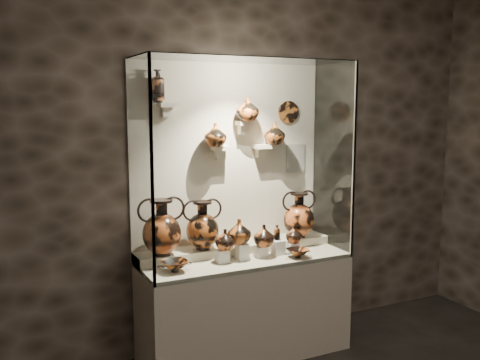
% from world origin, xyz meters
% --- Properties ---
extents(wall_back, '(5.00, 0.02, 3.20)m').
position_xyz_m(wall_back, '(0.00, 2.50, 1.60)').
color(wall_back, '#2D251C').
rests_on(wall_back, ground).
extents(plinth, '(1.70, 0.60, 0.80)m').
position_xyz_m(plinth, '(0.00, 2.18, 0.40)').
color(plinth, beige).
rests_on(plinth, floor).
extents(front_tier, '(1.68, 0.58, 0.03)m').
position_xyz_m(front_tier, '(0.00, 2.18, 0.82)').
color(front_tier, '#BDB192').
rests_on(front_tier, plinth).
extents(rear_tier, '(1.70, 0.25, 0.10)m').
position_xyz_m(rear_tier, '(0.00, 2.35, 0.85)').
color(rear_tier, '#BDB192').
rests_on(rear_tier, plinth).
extents(back_panel, '(1.70, 0.03, 1.60)m').
position_xyz_m(back_panel, '(0.00, 2.50, 1.60)').
color(back_panel, beige).
rests_on(back_panel, plinth).
extents(glass_front, '(1.70, 0.01, 1.60)m').
position_xyz_m(glass_front, '(0.00, 1.88, 1.60)').
color(glass_front, white).
rests_on(glass_front, plinth).
extents(glass_left, '(0.01, 0.60, 1.60)m').
position_xyz_m(glass_left, '(-0.85, 2.18, 1.60)').
color(glass_left, white).
rests_on(glass_left, plinth).
extents(glass_right, '(0.01, 0.60, 1.60)m').
position_xyz_m(glass_right, '(0.85, 2.18, 1.60)').
color(glass_right, white).
rests_on(glass_right, plinth).
extents(glass_top, '(1.70, 0.60, 0.01)m').
position_xyz_m(glass_top, '(0.00, 2.18, 2.40)').
color(glass_top, white).
rests_on(glass_top, back_panel).
extents(frame_post_left, '(0.02, 0.02, 1.60)m').
position_xyz_m(frame_post_left, '(-0.84, 1.89, 1.60)').
color(frame_post_left, gray).
rests_on(frame_post_left, plinth).
extents(frame_post_right, '(0.02, 0.02, 1.60)m').
position_xyz_m(frame_post_right, '(0.84, 1.89, 1.60)').
color(frame_post_right, gray).
rests_on(frame_post_right, plinth).
extents(pedestal_a, '(0.09, 0.09, 0.10)m').
position_xyz_m(pedestal_a, '(-0.22, 2.13, 0.88)').
color(pedestal_a, silver).
rests_on(pedestal_a, front_tier).
extents(pedestal_b, '(0.09, 0.09, 0.13)m').
position_xyz_m(pedestal_b, '(-0.05, 2.13, 0.90)').
color(pedestal_b, silver).
rests_on(pedestal_b, front_tier).
extents(pedestal_c, '(0.09, 0.09, 0.09)m').
position_xyz_m(pedestal_c, '(0.12, 2.13, 0.88)').
color(pedestal_c, silver).
rests_on(pedestal_c, front_tier).
extents(pedestal_d, '(0.09, 0.09, 0.12)m').
position_xyz_m(pedestal_d, '(0.28, 2.13, 0.89)').
color(pedestal_d, silver).
rests_on(pedestal_d, front_tier).
extents(pedestal_e, '(0.09, 0.09, 0.08)m').
position_xyz_m(pedestal_e, '(0.42, 2.13, 0.87)').
color(pedestal_e, silver).
rests_on(pedestal_e, front_tier).
extents(bracket_ul, '(0.14, 0.12, 0.04)m').
position_xyz_m(bracket_ul, '(-0.55, 2.42, 2.05)').
color(bracket_ul, beige).
rests_on(bracket_ul, back_panel).
extents(bracket_ca, '(0.14, 0.12, 0.04)m').
position_xyz_m(bracket_ca, '(-0.10, 2.42, 1.70)').
color(bracket_ca, beige).
rests_on(bracket_ca, back_panel).
extents(bracket_cb, '(0.10, 0.12, 0.04)m').
position_xyz_m(bracket_cb, '(0.10, 2.42, 1.90)').
color(bracket_cb, beige).
rests_on(bracket_cb, back_panel).
extents(bracket_cc, '(0.14, 0.12, 0.04)m').
position_xyz_m(bracket_cc, '(0.28, 2.42, 1.70)').
color(bracket_cc, beige).
rests_on(bracket_cc, back_panel).
extents(amphora_left, '(0.43, 0.43, 0.44)m').
position_xyz_m(amphora_left, '(-0.65, 2.29, 1.12)').
color(amphora_left, '#B15222').
rests_on(amphora_left, rear_tier).
extents(amphora_mid, '(0.42, 0.42, 0.40)m').
position_xyz_m(amphora_mid, '(-0.31, 2.31, 1.10)').
color(amphora_mid, '#95471A').
rests_on(amphora_mid, rear_tier).
extents(amphora_right, '(0.33, 0.33, 0.40)m').
position_xyz_m(amphora_right, '(0.59, 2.31, 1.10)').
color(amphora_right, '#B15222').
rests_on(amphora_right, rear_tier).
extents(jug_a, '(0.18, 0.18, 0.16)m').
position_xyz_m(jug_a, '(-0.20, 2.13, 1.01)').
color(jug_a, '#B15222').
rests_on(jug_a, pedestal_a).
extents(jug_b, '(0.24, 0.24, 0.20)m').
position_xyz_m(jug_b, '(-0.07, 2.15, 1.06)').
color(jug_b, '#95471A').
rests_on(jug_b, pedestal_b).
extents(jug_c, '(0.20, 0.20, 0.18)m').
position_xyz_m(jug_c, '(0.14, 2.11, 1.01)').
color(jug_c, '#B15222').
rests_on(jug_c, pedestal_c).
extents(jug_e, '(0.16, 0.16, 0.15)m').
position_xyz_m(jug_e, '(0.43, 2.13, 0.98)').
color(jug_e, '#B15222').
rests_on(jug_e, pedestal_e).
extents(lekythos_small, '(0.08, 0.08, 0.14)m').
position_xyz_m(lekythos_small, '(0.28, 2.15, 1.02)').
color(lekythos_small, '#95471A').
rests_on(lekythos_small, pedestal_d).
extents(kylix_left, '(0.32, 0.30, 0.10)m').
position_xyz_m(kylix_left, '(-0.63, 2.07, 0.88)').
color(kylix_left, '#95471A').
rests_on(kylix_left, front_tier).
extents(kylix_right, '(0.26, 0.23, 0.09)m').
position_xyz_m(kylix_right, '(0.38, 1.98, 0.87)').
color(kylix_right, '#B15222').
rests_on(kylix_right, front_tier).
extents(lekythos_tall, '(0.13, 0.13, 0.28)m').
position_xyz_m(lekythos_tall, '(-0.63, 2.41, 2.21)').
color(lekythos_tall, '#B15222').
rests_on(lekythos_tall, bracket_ul).
extents(ovoid_vase_a, '(0.22, 0.22, 0.19)m').
position_xyz_m(ovoid_vase_a, '(-0.17, 2.38, 1.81)').
color(ovoid_vase_a, '#95471A').
rests_on(ovoid_vase_a, bracket_ca).
extents(ovoid_vase_b, '(0.22, 0.22, 0.20)m').
position_xyz_m(ovoid_vase_b, '(0.12, 2.37, 2.02)').
color(ovoid_vase_b, '#95471A').
rests_on(ovoid_vase_b, bracket_cb).
extents(ovoid_vase_c, '(0.24, 0.24, 0.19)m').
position_xyz_m(ovoid_vase_c, '(0.38, 2.38, 1.81)').
color(ovoid_vase_c, '#95471A').
rests_on(ovoid_vase_c, bracket_cc).
extents(wall_plate, '(0.19, 0.02, 0.19)m').
position_xyz_m(wall_plate, '(0.57, 2.47, 1.98)').
color(wall_plate, '#AA5A21').
rests_on(wall_plate, back_panel).
extents(info_placard, '(0.19, 0.01, 0.25)m').
position_xyz_m(info_placard, '(0.65, 2.47, 1.58)').
color(info_placard, beige).
rests_on(info_placard, back_panel).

